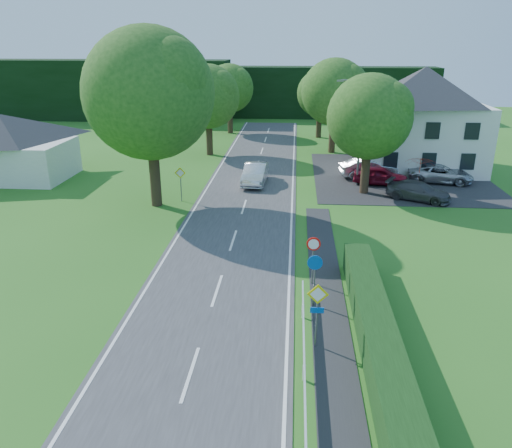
# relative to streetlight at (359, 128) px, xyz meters

# --- Properties ---
(road) EXTENTS (7.00, 80.00, 0.04)m
(road) POSITION_rel_streetlight_xyz_m (-8.06, -10.00, -4.44)
(road) COLOR #39393C
(road) RESTS_ON ground
(parking_pad) EXTENTS (14.00, 16.00, 0.04)m
(parking_pad) POSITION_rel_streetlight_xyz_m (3.94, 3.00, -4.44)
(parking_pad) COLOR #262729
(parking_pad) RESTS_ON ground
(line_edge_left) EXTENTS (0.12, 80.00, 0.01)m
(line_edge_left) POSITION_rel_streetlight_xyz_m (-11.31, -10.00, -4.42)
(line_edge_left) COLOR white
(line_edge_left) RESTS_ON road
(line_edge_right) EXTENTS (0.12, 80.00, 0.01)m
(line_edge_right) POSITION_rel_streetlight_xyz_m (-4.81, -10.00, -4.42)
(line_edge_right) COLOR white
(line_edge_right) RESTS_ON road
(line_centre) EXTENTS (0.12, 80.00, 0.01)m
(line_centre) POSITION_rel_streetlight_xyz_m (-8.06, -10.00, -4.42)
(line_centre) COLOR white
(line_centre) RESTS_ON road
(tree_main) EXTENTS (9.40, 9.40, 11.64)m
(tree_main) POSITION_rel_streetlight_xyz_m (-14.06, -6.00, 1.36)
(tree_main) COLOR #204B16
(tree_main) RESTS_ON ground
(tree_left_far) EXTENTS (7.00, 7.00, 8.58)m
(tree_left_far) POSITION_rel_streetlight_xyz_m (-13.06, 10.00, -0.17)
(tree_left_far) COLOR #204B16
(tree_left_far) RESTS_ON ground
(tree_right_far) EXTENTS (7.40, 7.40, 9.09)m
(tree_right_far) POSITION_rel_streetlight_xyz_m (-1.06, 12.00, 0.08)
(tree_right_far) COLOR #204B16
(tree_right_far) RESTS_ON ground
(tree_left_back) EXTENTS (6.60, 6.60, 8.07)m
(tree_left_back) POSITION_rel_streetlight_xyz_m (-12.56, 22.00, -0.43)
(tree_left_back) COLOR #204B16
(tree_left_back) RESTS_ON ground
(tree_right_back) EXTENTS (6.20, 6.20, 7.56)m
(tree_right_back) POSITION_rel_streetlight_xyz_m (-2.06, 20.00, -0.68)
(tree_right_back) COLOR #204B16
(tree_right_back) RESTS_ON ground
(tree_right_mid) EXTENTS (7.00, 7.00, 8.58)m
(tree_right_mid) POSITION_rel_streetlight_xyz_m (0.44, -2.00, -0.17)
(tree_right_mid) COLOR #204B16
(tree_right_mid) RESTS_ON ground
(treeline_left) EXTENTS (44.00, 6.00, 8.00)m
(treeline_left) POSITION_rel_streetlight_xyz_m (-36.06, 32.00, -0.46)
(treeline_left) COLOR black
(treeline_left) RESTS_ON ground
(treeline_right) EXTENTS (30.00, 5.00, 7.00)m
(treeline_right) POSITION_rel_streetlight_xyz_m (-0.06, 36.00, -0.96)
(treeline_right) COLOR black
(treeline_right) RESTS_ON ground
(bungalow_left) EXTENTS (11.00, 6.50, 5.20)m
(bungalow_left) POSITION_rel_streetlight_xyz_m (-28.06, 0.00, -1.75)
(bungalow_left) COLOR silver
(bungalow_left) RESTS_ON ground
(house_white) EXTENTS (10.60, 8.40, 8.60)m
(house_white) POSITION_rel_streetlight_xyz_m (5.94, 6.00, -0.06)
(house_white) COLOR white
(house_white) RESTS_ON ground
(streetlight) EXTENTS (2.03, 0.18, 8.00)m
(streetlight) POSITION_rel_streetlight_xyz_m (0.00, 0.00, 0.00)
(streetlight) COLOR slate
(streetlight) RESTS_ON ground
(sign_priority_right) EXTENTS (0.78, 0.09, 2.59)m
(sign_priority_right) POSITION_rel_streetlight_xyz_m (-3.76, -22.02, -2.67)
(sign_priority_right) COLOR slate
(sign_priority_right) RESTS_ON ground
(sign_roundabout) EXTENTS (0.64, 0.08, 2.37)m
(sign_roundabout) POSITION_rel_streetlight_xyz_m (-3.76, -19.02, -2.79)
(sign_roundabout) COLOR slate
(sign_roundabout) RESTS_ON ground
(sign_speed_limit) EXTENTS (0.64, 0.11, 2.37)m
(sign_speed_limit) POSITION_rel_streetlight_xyz_m (-3.76, -17.03, -2.70)
(sign_speed_limit) COLOR slate
(sign_speed_limit) RESTS_ON ground
(sign_priority_left) EXTENTS (0.78, 0.09, 2.44)m
(sign_priority_left) POSITION_rel_streetlight_xyz_m (-12.56, -5.02, -2.75)
(sign_priority_left) COLOR slate
(sign_priority_left) RESTS_ON ground
(moving_car) EXTENTS (1.92, 4.84, 1.57)m
(moving_car) POSITION_rel_streetlight_xyz_m (-7.76, -0.20, -3.64)
(moving_car) COLOR silver
(moving_car) RESTS_ON road
(motorcycle) EXTENTS (0.76, 1.99, 1.03)m
(motorcycle) POSITION_rel_streetlight_xyz_m (-7.40, 3.54, -3.91)
(motorcycle) COLOR black
(motorcycle) RESTS_ON road
(parked_car_red) EXTENTS (4.33, 2.30, 1.40)m
(parked_car_red) POSITION_rel_streetlight_xyz_m (1.96, 0.30, -3.72)
(parked_car_red) COLOR maroon
(parked_car_red) RESTS_ON parking_pad
(parked_car_silver_a) EXTENTS (4.85, 2.29, 1.54)m
(parked_car_silver_a) POSITION_rel_streetlight_xyz_m (1.30, 2.37, -3.66)
(parked_car_silver_a) COLOR silver
(parked_car_silver_a) RESTS_ON parking_pad
(parked_car_grey) EXTENTS (4.77, 3.65, 1.29)m
(parked_car_grey) POSITION_rel_streetlight_xyz_m (4.03, -3.50, -3.78)
(parked_car_grey) COLOR #444348
(parked_car_grey) RESTS_ON parking_pad
(parked_car_silver_b) EXTENTS (5.28, 3.16, 1.37)m
(parked_car_silver_b) POSITION_rel_streetlight_xyz_m (6.78, 1.34, -3.74)
(parked_car_silver_b) COLOR #B7B9BF
(parked_car_silver_b) RESTS_ON parking_pad
(parasol) EXTENTS (3.07, 3.10, 2.14)m
(parasol) POSITION_rel_streetlight_xyz_m (4.94, 0.53, -3.35)
(parasol) COLOR red
(parasol) RESTS_ON parking_pad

